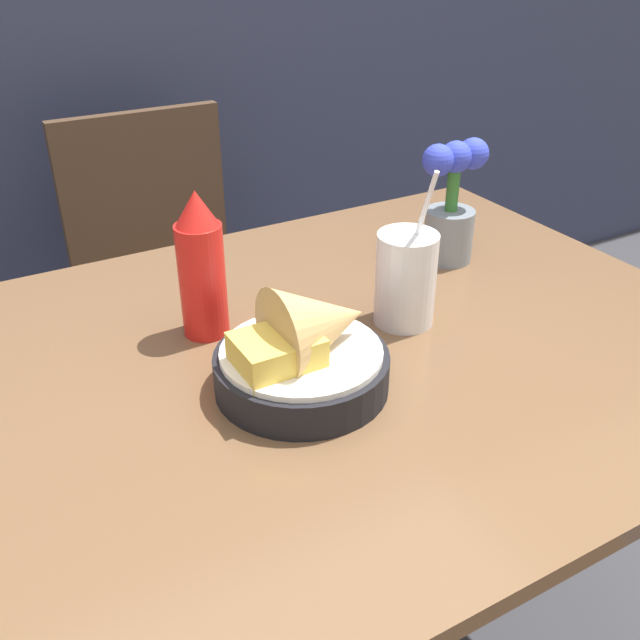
{
  "coord_description": "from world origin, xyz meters",
  "views": [
    {
      "loc": [
        -0.46,
        -0.73,
        1.26
      ],
      "look_at": [
        -0.05,
        -0.02,
        0.79
      ],
      "focal_mm": 40.0,
      "sensor_mm": 36.0,
      "label": 1
    }
  ],
  "objects_px": {
    "food_basket": "(307,351)",
    "chair_far_window": "(163,264)",
    "ketchup_bottle": "(201,267)",
    "flower_vase": "(451,205)",
    "drink_cup": "(405,282)"
  },
  "relations": [
    {
      "from": "food_basket",
      "to": "drink_cup",
      "type": "bearing_deg",
      "value": 20.34
    },
    {
      "from": "chair_far_window",
      "to": "ketchup_bottle",
      "type": "xyz_separation_m",
      "value": [
        -0.15,
        -0.7,
        0.32
      ]
    },
    {
      "from": "food_basket",
      "to": "chair_far_window",
      "type": "bearing_deg",
      "value": 84.36
    },
    {
      "from": "food_basket",
      "to": "flower_vase",
      "type": "distance_m",
      "value": 0.45
    },
    {
      "from": "food_basket",
      "to": "ketchup_bottle",
      "type": "xyz_separation_m",
      "value": [
        -0.06,
        0.19,
        0.05
      ]
    },
    {
      "from": "food_basket",
      "to": "ketchup_bottle",
      "type": "relative_size",
      "value": 1.04
    },
    {
      "from": "drink_cup",
      "to": "flower_vase",
      "type": "bearing_deg",
      "value": 36.11
    },
    {
      "from": "ketchup_bottle",
      "to": "drink_cup",
      "type": "relative_size",
      "value": 0.9
    },
    {
      "from": "drink_cup",
      "to": "flower_vase",
      "type": "height_order",
      "value": "drink_cup"
    },
    {
      "from": "chair_far_window",
      "to": "drink_cup",
      "type": "height_order",
      "value": "drink_cup"
    },
    {
      "from": "chair_far_window",
      "to": "flower_vase",
      "type": "distance_m",
      "value": 0.81
    },
    {
      "from": "food_basket",
      "to": "ketchup_bottle",
      "type": "bearing_deg",
      "value": 107.82
    },
    {
      "from": "drink_cup",
      "to": "ketchup_bottle",
      "type": "bearing_deg",
      "value": 156.6
    },
    {
      "from": "ketchup_bottle",
      "to": "flower_vase",
      "type": "bearing_deg",
      "value": 3.14
    },
    {
      "from": "chair_far_window",
      "to": "ketchup_bottle",
      "type": "relative_size",
      "value": 4.04
    }
  ]
}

